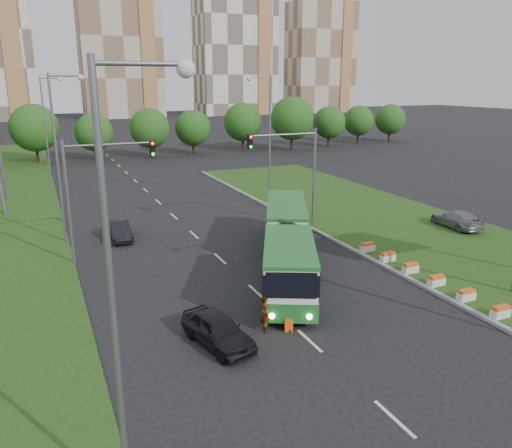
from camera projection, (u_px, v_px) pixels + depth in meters
name	position (u px, v px, depth m)	size (l,w,h in m)	color
ground	(303.00, 284.00, 29.25)	(360.00, 360.00, 0.00)	black
grass_median	(394.00, 224.00, 41.31)	(14.00, 60.00, 0.15)	#214012
median_kerb	(321.00, 234.00, 38.61)	(0.30, 60.00, 0.18)	gray
lane_markings	(168.00, 211.00, 45.68)	(0.20, 100.00, 0.01)	silver
flower_planters	(423.00, 274.00, 29.53)	(1.10, 11.50, 0.60)	silver
traffic_mast_median	(296.00, 163.00, 38.43)	(5.76, 0.32, 8.00)	slate
traffic_mast_left	(93.00, 181.00, 31.67)	(5.76, 0.32, 8.00)	slate
street_lamps	(199.00, 161.00, 35.24)	(36.00, 60.00, 12.00)	slate
tree_line	(192.00, 126.00, 80.28)	(120.00, 8.00, 9.00)	#1B4B14
apartment_tower_ceast	(119.00, 38.00, 160.17)	(25.00, 15.00, 50.00)	#C2B39C
apartment_tower_east	(235.00, 46.00, 176.10)	(27.00, 15.00, 47.00)	silver
midrise_east	(320.00, 58.00, 190.65)	(24.00, 14.00, 40.00)	#C2B39C
articulated_bus	(282.00, 242.00, 31.35)	(2.66, 17.08, 2.81)	white
car_left_near	(218.00, 330.00, 22.30)	(1.73, 4.29, 1.46)	black
car_left_far	(119.00, 230.00, 37.38)	(1.45, 4.15, 1.37)	black
car_median	(456.00, 219.00, 39.89)	(1.92, 4.72, 1.37)	gray
pedestrian	(265.00, 314.00, 23.46)	(0.65, 0.43, 1.79)	gray
shopping_trolley	(289.00, 325.00, 23.64)	(0.38, 0.40, 0.65)	#FF5E0D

